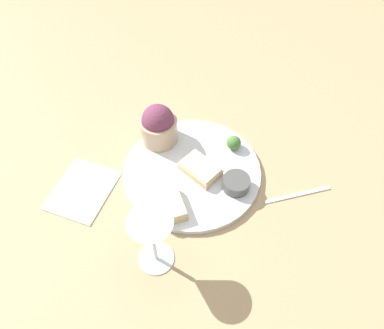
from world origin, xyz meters
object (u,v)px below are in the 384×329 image
at_px(wine_glass, 152,234).
at_px(fork, 298,195).
at_px(salad_bowl, 158,125).
at_px(cheese_toast_near, 200,169).
at_px(sauce_ramekin, 236,183).
at_px(napkin, 82,190).
at_px(cheese_toast_far, 171,204).

xyz_separation_m(wine_glass, fork, (-0.15, -0.31, -0.11)).
bearing_deg(salad_bowl, wine_glass, 129.72).
xyz_separation_m(cheese_toast_near, fork, (-0.21, -0.09, -0.02)).
distance_m(wine_glass, fork, 0.36).
relative_size(sauce_ramekin, wine_glass, 0.40).
bearing_deg(wine_glass, cheese_toast_near, -75.67).
xyz_separation_m(sauce_ramekin, napkin, (0.28, 0.22, -0.03)).
bearing_deg(wine_glass, cheese_toast_far, -65.01).
xyz_separation_m(salad_bowl, wine_glass, (-0.20, 0.24, 0.05)).
bearing_deg(cheese_toast_near, salad_bowl, -8.12).
bearing_deg(sauce_ramekin, napkin, 38.25).
height_order(cheese_toast_near, cheese_toast_far, same).
relative_size(salad_bowl, cheese_toast_near, 1.08).
xyz_separation_m(sauce_ramekin, wine_glass, (0.03, 0.24, 0.08)).
bearing_deg(salad_bowl, napkin, 78.83).
distance_m(cheese_toast_near, napkin, 0.27).
height_order(salad_bowl, cheese_toast_near, salad_bowl).
bearing_deg(wine_glass, fork, -115.95).
bearing_deg(cheese_toast_far, sauce_ramekin, -121.39).
relative_size(wine_glass, fork, 1.16).
height_order(salad_bowl, napkin, salad_bowl).
relative_size(cheese_toast_near, wine_glass, 0.63).
height_order(cheese_toast_near, napkin, cheese_toast_near).
bearing_deg(napkin, cheese_toast_far, -156.49).
xyz_separation_m(cheese_toast_far, fork, (-0.20, -0.21, -0.02)).
height_order(napkin, fork, same).
bearing_deg(sauce_ramekin, fork, -147.41).
bearing_deg(cheese_toast_near, sauce_ramekin, -169.31).
height_order(cheese_toast_near, fork, cheese_toast_near).
height_order(sauce_ramekin, wine_glass, wine_glass).
distance_m(cheese_toast_near, wine_glass, 0.24).
relative_size(cheese_toast_near, fork, 0.73).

